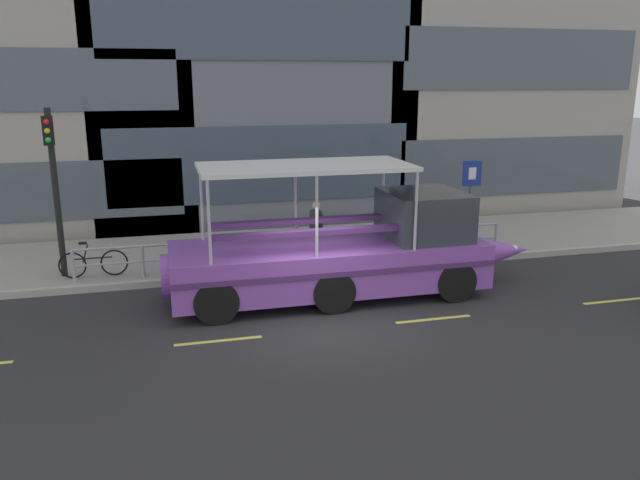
% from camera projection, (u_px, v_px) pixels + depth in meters
% --- Properties ---
extents(ground_plane, '(120.00, 120.00, 0.00)m').
position_uv_depth(ground_plane, '(322.00, 317.00, 14.16)').
color(ground_plane, '#2B2B2D').
extents(sidewalk, '(32.00, 4.80, 0.18)m').
position_uv_depth(sidewalk, '(276.00, 249.00, 19.39)').
color(sidewalk, '#99968E').
rests_on(sidewalk, ground_plane).
extents(curb_edge, '(32.00, 0.18, 0.18)m').
position_uv_depth(curb_edge, '(293.00, 273.00, 17.05)').
color(curb_edge, '#B2ADA3').
rests_on(curb_edge, ground_plane).
extents(lane_centreline, '(25.80, 0.12, 0.01)m').
position_uv_depth(lane_centreline, '(331.00, 329.00, 13.43)').
color(lane_centreline, '#DBD64C').
rests_on(lane_centreline, ground_plane).
extents(curb_guardrail, '(12.05, 0.09, 0.88)m').
position_uv_depth(curb_guardrail, '(302.00, 245.00, 17.28)').
color(curb_guardrail, '#9EA0A8').
rests_on(curb_guardrail, sidewalk).
extents(traffic_light_pole, '(0.24, 0.46, 4.36)m').
position_uv_depth(traffic_light_pole, '(54.00, 177.00, 15.80)').
color(traffic_light_pole, black).
rests_on(traffic_light_pole, sidewalk).
extents(parking_sign, '(0.60, 0.12, 2.69)m').
position_uv_depth(parking_sign, '(471.00, 189.00, 18.77)').
color(parking_sign, '#4C4F54').
rests_on(parking_sign, sidewalk).
extents(leaned_bicycle, '(1.74, 0.46, 0.96)m').
position_uv_depth(leaned_bicycle, '(93.00, 263.00, 16.32)').
color(leaned_bicycle, black).
rests_on(leaned_bicycle, sidewalk).
extents(duck_tour_boat, '(9.54, 2.59, 3.29)m').
position_uv_depth(duck_tour_boat, '(351.00, 253.00, 15.41)').
color(duck_tour_boat, purple).
rests_on(duck_tour_boat, ground_plane).
extents(pedestrian_near_bow, '(0.49, 0.25, 1.72)m').
position_uv_depth(pedestrian_near_bow, '(421.00, 214.00, 19.12)').
color(pedestrian_near_bow, '#1E2338').
rests_on(pedestrian_near_bow, sidewalk).
extents(pedestrian_mid_left, '(0.33, 0.39, 1.65)m').
position_uv_depth(pedestrian_mid_left, '(316.00, 224.00, 17.94)').
color(pedestrian_mid_left, black).
rests_on(pedestrian_mid_left, sidewalk).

